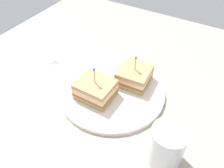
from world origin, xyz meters
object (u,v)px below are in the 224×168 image
at_px(plate, 112,91).
at_px(napkin, 65,49).
at_px(fork, 63,57).
at_px(sandwich_half_back, 95,89).
at_px(sandwich_half_front, 134,76).
at_px(knife, 54,51).
at_px(drink_glass, 166,147).

relative_size(plate, napkin, 2.96).
distance_m(napkin, fork, 0.05).
distance_m(sandwich_half_back, fork, 0.22).
bearing_deg(fork, sandwich_half_front, 0.15).
bearing_deg(plate, sandwich_half_back, -119.75).
distance_m(plate, knife, 0.28).
xyz_separation_m(sandwich_half_back, fork, (-0.20, 0.10, -0.03)).
xyz_separation_m(drink_glass, napkin, (-0.44, 0.21, -0.04)).
height_order(sandwich_half_front, knife, sandwich_half_front).
height_order(napkin, knife, knife).
height_order(plate, napkin, plate).
bearing_deg(drink_glass, napkin, 154.16).
relative_size(sandwich_half_back, drink_glass, 0.97).
bearing_deg(sandwich_half_front, napkin, 172.03).
distance_m(drink_glass, fork, 0.45).
xyz_separation_m(plate, knife, (-0.27, 0.07, -0.00)).
bearing_deg(napkin, sandwich_half_back, -32.65).
distance_m(plate, drink_glass, 0.23).
distance_m(sandwich_half_back, napkin, 0.26).
height_order(drink_glass, knife, drink_glass).
xyz_separation_m(sandwich_half_front, napkin, (-0.28, 0.04, -0.03)).
relative_size(plate, sandwich_half_front, 3.13).
relative_size(sandwich_half_back, fork, 0.82).
bearing_deg(drink_glass, knife, 158.66).
relative_size(napkin, knife, 0.81).
height_order(napkin, fork, fork).
distance_m(sandwich_half_front, sandwich_half_back, 0.12).
bearing_deg(knife, drink_glass, -21.34).
relative_size(fork, knife, 0.96).
bearing_deg(napkin, plate, -21.75).
xyz_separation_m(fork, knife, (-0.05, 0.01, 0.00)).
distance_m(napkin, knife, 0.04).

